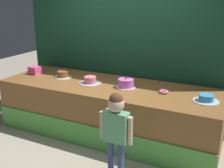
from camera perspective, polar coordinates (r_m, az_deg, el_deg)
The scene contains 10 objects.
ground_plane at distance 4.12m, azimuth -4.50°, elevation -13.23°, with size 12.00×12.00×0.00m, color #ADA38E.
stage_platform at distance 4.39m, azimuth -0.82°, elevation -5.29°, with size 3.46×1.17×0.81m.
curtain_backdrop at distance 4.71m, azimuth 2.94°, elevation 9.19°, with size 3.91×0.08×2.84m, color #19472D.
child_figure at distance 3.21m, azimuth 0.83°, elevation -8.39°, with size 0.42×0.19×1.09m.
pink_box at distance 5.05m, azimuth -15.84°, elevation 2.79°, with size 0.18×0.16×0.13m, color #F6539D.
donut at distance 3.95m, azimuth 10.76°, elevation -1.60°, with size 0.14×0.14×0.04m, color pink.
cake_far_left at distance 4.71m, azimuth -10.26°, elevation 1.91°, with size 0.30×0.30×0.11m.
cake_center_left at distance 4.33m, azimuth -4.59°, elevation 0.72°, with size 0.35×0.35×0.16m.
cake_center_right at distance 4.13m, azimuth 2.93°, elevation 0.13°, with size 0.30×0.30×0.16m.
cake_far_right at distance 3.78m, azimuth 19.09°, elevation -2.91°, with size 0.34×0.34×0.09m.
Camera 1 is at (1.84, -3.03, 2.11)m, focal length 43.71 mm.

